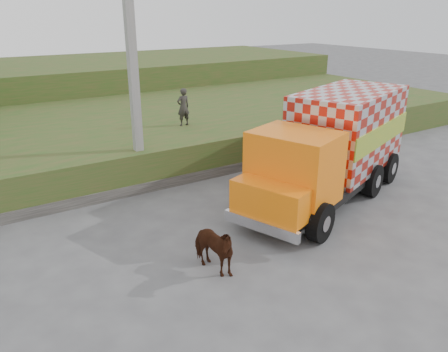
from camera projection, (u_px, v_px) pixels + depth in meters
ground at (228, 228)px, 13.64m from camera, size 120.00×120.00×0.00m
embankment at (117, 133)px, 21.27m from camera, size 40.00×12.00×1.50m
embankment_far at (57, 85)px, 30.47m from camera, size 40.00×12.00×3.00m
retaining_strip at (120, 191)px, 15.88m from camera, size 16.00×0.50×0.40m
utility_pole at (134, 80)px, 15.32m from camera, size 1.20×0.30×8.00m
cargo_truck at (333, 145)px, 15.40m from camera, size 8.66×5.24×3.69m
cow at (212, 248)px, 11.13m from camera, size 1.08×1.73×1.35m
pedestrian at (183, 107)px, 19.42m from camera, size 0.63×0.43×1.67m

